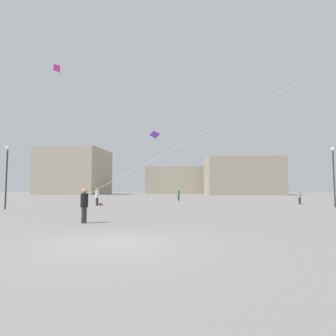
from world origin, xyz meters
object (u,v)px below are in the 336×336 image
person_in_black (84,204)px  person_in_green (179,194)px  handbag_beside_flyer (101,204)px  building_left_hall (74,172)px  person_in_grey (300,196)px  lamppost_west (7,167)px  lamppost_east (333,167)px  kite_violet_delta (155,136)px  kite_magenta_delta (59,73)px  building_centre_hall (184,181)px  building_right_hall (242,177)px  person_in_white (97,196)px

person_in_black → person_in_green: (3.12, 27.08, 0.03)m
handbag_beside_flyer → building_left_hall: bearing=116.2°
person_in_grey → person_in_black: person_in_black is taller
person_in_black → lamppost_west: (-10.09, 8.41, 2.56)m
building_left_hall → lamppost_east: (52.16, -61.94, -3.78)m
kite_violet_delta → lamppost_east: size_ratio=1.46×
kite_violet_delta → handbag_beside_flyer: bearing=-114.7°
kite_magenta_delta → lamppost_east: bearing=4.0°
lamppost_west → handbag_beside_flyer: lamppost_west is taller
building_centre_hall → lamppost_west: bearing=-98.6°
building_left_hall → building_right_hall: 54.20m
person_in_grey → building_centre_hall: size_ratio=0.06×
person_in_white → building_left_hall: 68.51m
kite_magenta_delta → building_left_hall: bearing=112.7°
person_in_white → person_in_black: 14.57m
person_in_white → building_centre_hall: size_ratio=0.06×
person_in_green → kite_violet_delta: bearing=-32.8°
person_in_grey → building_left_hall: bearing=-45.1°
person_in_grey → kite_magenta_delta: size_ratio=0.13×
person_in_black → person_in_green: person_in_green is taller
kite_magenta_delta → person_in_green: bearing=55.7°
lamppost_east → person_in_grey: bearing=104.0°
person_in_white → building_right_hall: (24.16, 57.14, 4.51)m
person_in_black → handbag_beside_flyer: size_ratio=5.23×
person_in_grey → person_in_white: bearing=14.8°
building_left_hall → person_in_grey: bearing=-48.2°
kite_magenta_delta → building_left_hall: building_left_hall is taller
person_in_black → kite_magenta_delta: 18.09m
person_in_grey → lamppost_west: size_ratio=0.30×
person_in_black → building_centre_hall: size_ratio=0.06×
person_in_grey → building_right_hall: bearing=-90.3°
lamppost_west → handbag_beside_flyer: size_ratio=16.28×
building_centre_hall → building_right_hall: bearing=-41.6°
kite_violet_delta → building_right_hall: bearing=67.7°
person_in_green → building_right_hall: bearing=162.9°
person_in_black → kite_violet_delta: size_ratio=0.21×
kite_violet_delta → lamppost_west: (-10.34, -14.79, -5.28)m
person_in_grey → lamppost_east: 5.82m
person_in_grey → lamppost_east: lamppost_east is taller
person_in_grey → building_left_hall: (-50.92, 56.96, 6.55)m
person_in_black → person_in_green: bearing=-37.9°
building_right_hall → person_in_grey: bearing=-93.3°
person_in_black → lamppost_east: (17.99, 13.30, 2.71)m
person_in_white → handbag_beside_flyer: 0.90m
lamppost_east → lamppost_west: lamppost_east is taller
kite_violet_delta → kite_magenta_delta: 14.55m
kite_magenta_delta → person_in_black: bearing=-57.0°
building_centre_hall → lamppost_east: bearing=-77.6°
kite_violet_delta → handbag_beside_flyer: (-4.22, -9.19, -8.63)m
person_in_grey → building_left_hall: 76.68m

